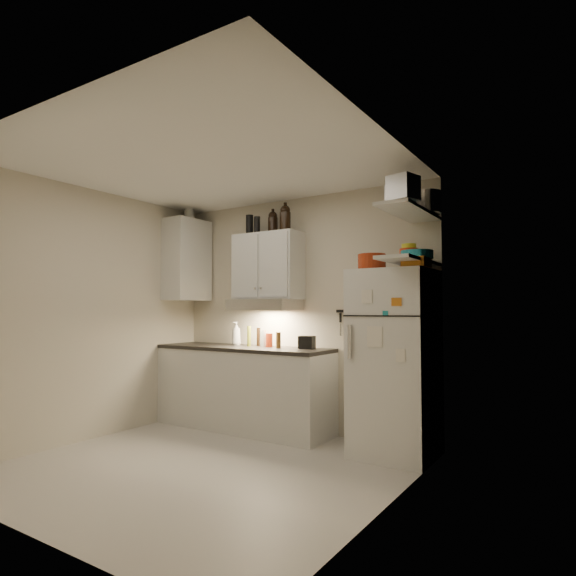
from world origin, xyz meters
The scene contains 36 objects.
floor centered at (0.00, 0.00, -0.01)m, with size 3.20×3.00×0.02m, color #BDB6AE.
ceiling centered at (0.00, 0.00, 2.61)m, with size 3.20×3.00×0.02m, color white.
back_wall centered at (0.00, 1.51, 1.30)m, with size 3.20×0.02×2.60m, color beige.
left_wall centered at (-1.61, 0.00, 1.30)m, with size 0.02×3.00×2.60m, color beige.
right_wall centered at (1.61, 0.00, 1.30)m, with size 0.02×3.00×2.60m, color beige.
base_cabinet centered at (-0.55, 1.20, 0.44)m, with size 2.10×0.60×0.88m, color silver.
countertop centered at (-0.55, 1.20, 0.90)m, with size 2.10×0.62×0.04m, color black.
upper_cabinet centered at (-0.30, 1.33, 1.83)m, with size 0.80×0.33×0.75m, color silver.
side_cabinet centered at (-1.44, 1.20, 1.95)m, with size 0.33×0.55×1.00m, color silver.
range_hood centered at (-0.30, 1.27, 1.39)m, with size 0.76×0.46×0.12m, color silver.
fridge centered at (1.25, 1.16, 0.85)m, with size 0.70×0.68×1.70m, color silver.
shelf_hi centered at (1.45, 1.02, 2.20)m, with size 0.30×0.95×0.03m, color silver.
shelf_lo centered at (1.45, 1.02, 1.76)m, with size 0.30×0.95×0.03m, color silver.
knife_strip centered at (0.70, 1.49, 1.32)m, with size 0.42×0.02×0.03m, color black.
dutch_oven centered at (1.08, 1.05, 1.77)m, with size 0.26×0.26×0.15m, color #9C2C12.
book_stack centered at (1.53, 0.96, 1.74)m, with size 0.20×0.25×0.08m, color orange.
spice_jar centered at (1.32, 1.17, 1.75)m, with size 0.06×0.06×0.09m, color silver.
stock_pot centered at (1.52, 1.27, 2.32)m, with size 0.28×0.28×0.20m, color silver.
tin_a centered at (1.39, 0.97, 2.32)m, with size 0.22×0.19×0.22m, color #AAAAAD.
tin_b centered at (1.53, 0.64, 2.32)m, with size 0.20×0.20×0.20m, color #AAAAAD.
bowl_teal centered at (1.39, 1.33, 1.82)m, with size 0.22×0.22×0.09m, color teal.
bowl_orange centered at (1.33, 1.35, 1.89)m, with size 0.18×0.18×0.05m, color red.
bowl_yellow centered at (1.33, 1.35, 1.94)m, with size 0.14×0.14×0.04m, color yellow.
plates centered at (1.53, 0.97, 1.81)m, with size 0.27×0.27×0.07m, color teal.
growler_a centered at (-0.26, 1.37, 2.33)m, with size 0.11×0.11×0.26m, color black, non-canonical shape.
growler_b centered at (-0.02, 1.26, 2.34)m, with size 0.12×0.12×0.29m, color black, non-canonical shape.
thermos_a centered at (-0.44, 1.31, 2.30)m, with size 0.07×0.07×0.20m, color black.
thermos_b centered at (-0.59, 1.36, 2.32)m, with size 0.09×0.09×0.25m, color black.
side_jar centered at (-1.47, 1.26, 2.53)m, with size 0.12×0.12×0.16m, color silver.
soap_bottle centered at (-0.75, 1.32, 1.07)m, with size 0.12×0.12×0.30m, color silver.
pepper_mill centered at (-0.07, 1.21, 1.01)m, with size 0.05×0.05×0.17m, color brown.
oil_bottle centered at (-0.51, 1.26, 1.04)m, with size 0.04×0.04×0.23m, color #63681A.
vinegar_bottle centered at (-0.45, 1.36, 1.02)m, with size 0.04×0.04×0.21m, color black.
clear_bottle centered at (-0.32, 1.27, 1.02)m, with size 0.06×0.06×0.19m, color silver.
red_jar centered at (-0.24, 1.28, 1.00)m, with size 0.08×0.08×0.15m, color #9C2C12.
caddy centered at (0.23, 1.30, 0.99)m, with size 0.16×0.11×0.14m, color black.
Camera 1 is at (2.84, -3.10, 1.33)m, focal length 30.00 mm.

